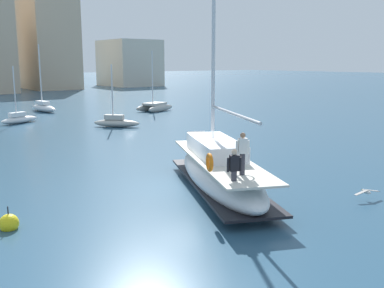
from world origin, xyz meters
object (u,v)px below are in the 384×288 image
at_px(seagull, 367,192).
at_px(mooring_buoy, 9,223).
at_px(main_sailboat, 219,171).
at_px(moored_cutter_right, 155,106).
at_px(moored_cutter_left, 19,119).
at_px(moored_catamaran, 116,122).
at_px(moored_sloop_far, 44,107).

bearing_deg(seagull, mooring_buoy, 156.40).
distance_m(main_sailboat, mooring_buoy, 8.65).
height_order(main_sailboat, seagull, main_sailboat).
distance_m(moored_cutter_right, seagull, 34.74).
bearing_deg(moored_cutter_left, moored_cutter_right, 4.22).
relative_size(main_sailboat, moored_cutter_right, 1.76).
xyz_separation_m(moored_cutter_left, mooring_buoy, (-7.83, -26.47, -0.24)).
xyz_separation_m(moored_catamaran, seagull, (-1.31, -24.50, -0.10)).
xyz_separation_m(main_sailboat, moored_cutter_left, (-0.74, 27.33, -0.46)).
relative_size(main_sailboat, mooring_buoy, 12.82).
xyz_separation_m(moored_sloop_far, seagull, (-0.25, -39.96, -0.20)).
distance_m(moored_sloop_far, moored_catamaran, 15.50).
distance_m(moored_sloop_far, moored_cutter_left, 9.42).
xyz_separation_m(main_sailboat, moored_cutter_right, (14.59, 28.46, -0.35)).
bearing_deg(moored_cutter_right, moored_catamaran, -137.33).
distance_m(main_sailboat, seagull, 6.12).
height_order(moored_catamaran, moored_cutter_left, moored_catamaran).
bearing_deg(moored_catamaran, mooring_buoy, -126.07).
bearing_deg(moored_sloop_far, moored_catamaran, -86.08).
bearing_deg(seagull, moored_sloop_far, 89.64).
height_order(seagull, mooring_buoy, mooring_buoy).
distance_m(moored_cutter_left, seagull, 32.29).
xyz_separation_m(moored_catamaran, mooring_buoy, (-13.85, -19.02, -0.26)).
distance_m(moored_sloop_far, moored_cutter_right, 12.44).
xyz_separation_m(moored_sloop_far, moored_cutter_right, (10.37, -6.88, 0.00)).
relative_size(moored_sloop_far, moored_cutter_right, 1.10).
bearing_deg(moored_catamaran, moored_cutter_right, 42.67).
xyz_separation_m(moored_sloop_far, moored_cutter_left, (-4.96, -8.01, -0.11)).
height_order(main_sailboat, moored_catamaran, main_sailboat).
relative_size(main_sailboat, moored_catamaran, 2.23).
bearing_deg(moored_catamaran, moored_sloop_far, 93.92).
relative_size(moored_cutter_left, moored_cutter_right, 0.77).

